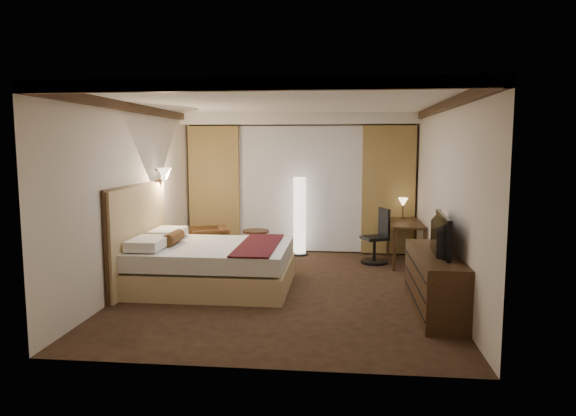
# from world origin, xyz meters

# --- Properties ---
(floor) EXTENTS (4.50, 5.50, 0.01)m
(floor) POSITION_xyz_m (0.00, 0.00, 0.00)
(floor) COLOR black
(floor) RESTS_ON ground
(ceiling) EXTENTS (4.50, 5.50, 0.01)m
(ceiling) POSITION_xyz_m (0.00, 0.00, 2.70)
(ceiling) COLOR white
(ceiling) RESTS_ON back_wall
(back_wall) EXTENTS (4.50, 0.02, 2.70)m
(back_wall) POSITION_xyz_m (0.00, 2.75, 1.35)
(back_wall) COLOR beige
(back_wall) RESTS_ON floor
(left_wall) EXTENTS (0.02, 5.50, 2.70)m
(left_wall) POSITION_xyz_m (-2.25, 0.00, 1.35)
(left_wall) COLOR beige
(left_wall) RESTS_ON floor
(right_wall) EXTENTS (0.02, 5.50, 2.70)m
(right_wall) POSITION_xyz_m (2.25, 0.00, 1.35)
(right_wall) COLOR beige
(right_wall) RESTS_ON floor
(crown_molding) EXTENTS (4.50, 5.50, 0.12)m
(crown_molding) POSITION_xyz_m (0.00, 0.00, 2.64)
(crown_molding) COLOR black
(crown_molding) RESTS_ON ceiling
(soffit) EXTENTS (4.50, 0.50, 0.20)m
(soffit) POSITION_xyz_m (0.00, 2.50, 2.60)
(soffit) COLOR white
(soffit) RESTS_ON ceiling
(curtain_sheer) EXTENTS (2.48, 0.04, 2.45)m
(curtain_sheer) POSITION_xyz_m (0.00, 2.67, 1.25)
(curtain_sheer) COLOR silver
(curtain_sheer) RESTS_ON back_wall
(curtain_left_drape) EXTENTS (1.00, 0.14, 2.45)m
(curtain_left_drape) POSITION_xyz_m (-1.70, 2.61, 1.25)
(curtain_left_drape) COLOR #9E8B48
(curtain_left_drape) RESTS_ON back_wall
(curtain_right_drape) EXTENTS (1.00, 0.14, 2.45)m
(curtain_right_drape) POSITION_xyz_m (1.70, 2.61, 1.25)
(curtain_right_drape) COLOR #9E8B48
(curtain_right_drape) RESTS_ON back_wall
(wall_sconce) EXTENTS (0.24, 0.24, 0.24)m
(wall_sconce) POSITION_xyz_m (-2.09, 0.85, 1.62)
(wall_sconce) COLOR white
(wall_sconce) RESTS_ON left_wall
(bed) EXTENTS (2.25, 1.76, 0.66)m
(bed) POSITION_xyz_m (-1.06, -0.03, 0.33)
(bed) COLOR white
(bed) RESTS_ON floor
(headboard) EXTENTS (0.12, 2.06, 1.50)m
(headboard) POSITION_xyz_m (-2.20, -0.03, 0.75)
(headboard) COLOR tan
(headboard) RESTS_ON floor
(armchair) EXTENTS (0.82, 0.85, 0.68)m
(armchair) POSITION_xyz_m (-1.60, 1.75, 0.34)
(armchair) COLOR #512E18
(armchair) RESTS_ON floor
(side_table) EXTENTS (0.49, 0.49, 0.54)m
(side_table) POSITION_xyz_m (-0.75, 1.90, 0.27)
(side_table) COLOR black
(side_table) RESTS_ON floor
(floor_lamp) EXTENTS (0.32, 0.32, 1.51)m
(floor_lamp) POSITION_xyz_m (0.02, 2.37, 0.76)
(floor_lamp) COLOR white
(floor_lamp) RESTS_ON floor
(desk) EXTENTS (0.55, 1.24, 0.75)m
(desk) POSITION_xyz_m (1.95, 1.85, 0.38)
(desk) COLOR black
(desk) RESTS_ON floor
(desk_lamp) EXTENTS (0.18, 0.18, 0.34)m
(desk_lamp) POSITION_xyz_m (1.95, 2.32, 0.92)
(desk_lamp) COLOR #FFD899
(desk_lamp) RESTS_ON desk
(office_chair) EXTENTS (0.63, 0.63, 0.99)m
(office_chair) POSITION_xyz_m (1.41, 1.80, 0.50)
(office_chair) COLOR black
(office_chair) RESTS_ON floor
(dresser) EXTENTS (0.50, 1.92, 0.75)m
(dresser) POSITION_xyz_m (2.00, -0.80, 0.37)
(dresser) COLOR black
(dresser) RESTS_ON floor
(television) EXTENTS (0.71, 1.15, 0.15)m
(television) POSITION_xyz_m (1.97, -0.80, 1.07)
(television) COLOR black
(television) RESTS_ON dresser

